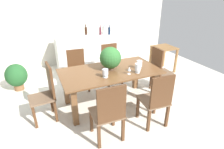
# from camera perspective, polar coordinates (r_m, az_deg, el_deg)

# --- Properties ---
(ground_plane) EXTENTS (7.04, 7.04, 0.00)m
(ground_plane) POSITION_cam_1_polar(r_m,az_deg,el_deg) (3.99, -1.26, -7.96)
(ground_plane) COLOR silver
(back_wall) EXTENTS (6.40, 0.10, 2.60)m
(back_wall) POSITION_cam_1_polar(r_m,az_deg,el_deg) (5.90, -11.68, 15.97)
(back_wall) COLOR beige
(back_wall) RESTS_ON ground
(dining_table) EXTENTS (1.92, 1.02, 0.74)m
(dining_table) POSITION_cam_1_polar(r_m,az_deg,el_deg) (3.59, -0.62, -0.68)
(dining_table) COLOR brown
(dining_table) RESTS_ON ground
(chair_head_end) EXTENTS (0.45, 0.45, 1.04)m
(chair_head_end) POSITION_cam_1_polar(r_m,az_deg,el_deg) (3.39, -19.80, -4.90)
(chair_head_end) COLOR #4C2D19
(chair_head_end) RESTS_ON ground
(chair_far_left) EXTENTS (0.47, 0.50, 0.92)m
(chair_far_left) POSITION_cam_1_polar(r_m,az_deg,el_deg) (4.35, -10.85, 2.14)
(chair_far_left) COLOR #4C2D19
(chair_far_left) RESTS_ON ground
(chair_foot_end) EXTENTS (0.44, 0.43, 1.05)m
(chair_foot_end) POSITION_cam_1_polar(r_m,az_deg,el_deg) (4.20, 14.61, 1.71)
(chair_foot_end) COLOR #4C2D19
(chair_foot_end) RESTS_ON ground
(chair_near_left) EXTENTS (0.48, 0.48, 1.00)m
(chair_near_left) POSITION_cam_1_polar(r_m,az_deg,el_deg) (2.71, -0.94, -11.48)
(chair_near_left) COLOR #4C2D19
(chair_near_left) RESTS_ON ground
(chair_near_right) EXTENTS (0.47, 0.50, 0.99)m
(chair_near_right) POSITION_cam_1_polar(r_m,az_deg,el_deg) (3.10, 13.94, -7.43)
(chair_near_right) COLOR #4C2D19
(chair_near_right) RESTS_ON ground
(chair_far_right) EXTENTS (0.45, 0.43, 0.97)m
(chair_far_right) POSITION_cam_1_polar(r_m,az_deg,el_deg) (4.59, -0.41, 4.09)
(chair_far_right) COLOR #4C2D19
(chair_far_right) RESTS_ON ground
(flower_centerpiece) EXTENTS (0.42, 0.42, 0.45)m
(flower_centerpiece) POSITION_cam_1_polar(r_m,az_deg,el_deg) (3.51, -0.50, 5.16)
(flower_centerpiece) COLOR #4C3828
(flower_centerpiece) RESTS_ON dining_table
(crystal_vase_left) EXTENTS (0.10, 0.10, 0.15)m
(crystal_vase_left) POSITION_cam_1_polar(r_m,az_deg,el_deg) (3.23, -2.10, 0.62)
(crystal_vase_left) COLOR silver
(crystal_vase_left) RESTS_ON dining_table
(crystal_vase_center_near) EXTENTS (0.11, 0.11, 0.17)m
(crystal_vase_center_near) POSITION_cam_1_polar(r_m,az_deg,el_deg) (3.63, 8.55, 3.32)
(crystal_vase_center_near) COLOR silver
(crystal_vase_center_near) RESTS_ON dining_table
(crystal_vase_right) EXTENTS (0.11, 0.11, 0.19)m
(crystal_vase_right) POSITION_cam_1_polar(r_m,az_deg,el_deg) (3.43, 8.08, 2.20)
(crystal_vase_right) COLOR silver
(crystal_vase_right) RESTS_ON dining_table
(wine_glass) EXTENTS (0.06, 0.06, 0.15)m
(wine_glass) POSITION_cam_1_polar(r_m,az_deg,el_deg) (3.36, 5.43, 1.69)
(wine_glass) COLOR silver
(wine_glass) RESTS_ON dining_table
(kitchen_counter) EXTENTS (1.89, 0.61, 0.98)m
(kitchen_counter) POSITION_cam_1_polar(r_m,az_deg,el_deg) (5.55, -7.19, 7.13)
(kitchen_counter) COLOR silver
(kitchen_counter) RESTS_ON ground
(wine_bottle_amber) EXTENTS (0.08, 0.08, 0.25)m
(wine_bottle_amber) POSITION_cam_1_polar(r_m,az_deg,el_deg) (5.71, -2.41, 13.83)
(wine_bottle_amber) COLOR #0F1E38
(wine_bottle_amber) RESTS_ON kitchen_counter
(wine_bottle_green) EXTENTS (0.08, 0.08, 0.29)m
(wine_bottle_green) POSITION_cam_1_polar(r_m,az_deg,el_deg) (5.50, -8.17, 13.44)
(wine_bottle_green) COLOR black
(wine_bottle_green) RESTS_ON kitchen_counter
(wine_bottle_tall) EXTENTS (0.07, 0.07, 0.27)m
(wine_bottle_tall) POSITION_cam_1_polar(r_m,az_deg,el_deg) (5.48, -0.87, 13.55)
(wine_bottle_tall) COLOR #0F1E38
(wine_bottle_tall) RESTS_ON kitchen_counter
(wine_bottle_clear) EXTENTS (0.08, 0.08, 0.29)m
(wine_bottle_clear) POSITION_cam_1_polar(r_m,az_deg,el_deg) (5.51, -2.57, 13.74)
(wine_bottle_clear) COLOR #B2BFB7
(wine_bottle_clear) RESTS_ON kitchen_counter
(wine_bottle_dark) EXTENTS (0.06, 0.06, 0.28)m
(wine_bottle_dark) POSITION_cam_1_polar(r_m,az_deg,el_deg) (5.44, -3.70, 13.48)
(wine_bottle_dark) COLOR #511E28
(wine_bottle_dark) RESTS_ON kitchen_counter
(side_table) EXTENTS (0.58, 0.60, 0.72)m
(side_table) POSITION_cam_1_polar(r_m,az_deg,el_deg) (5.42, 15.87, 6.54)
(side_table) COLOR brown
(side_table) RESTS_ON ground
(potted_plant_floor) EXTENTS (0.49, 0.49, 0.64)m
(potted_plant_floor) POSITION_cam_1_polar(r_m,az_deg,el_deg) (4.77, -27.76, -0.39)
(potted_plant_floor) COLOR brown
(potted_plant_floor) RESTS_ON ground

